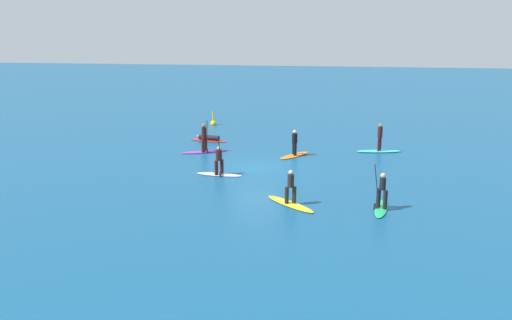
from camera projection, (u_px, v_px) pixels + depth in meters
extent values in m
plane|color=navy|center=(256.00, 168.00, 34.74)|extent=(120.00, 120.00, 0.00)
ellipsoid|color=purple|center=(204.00, 152.00, 38.47)|extent=(3.04, 1.69, 0.08)
cylinder|color=#381414|center=(203.00, 145.00, 38.13)|extent=(0.27, 0.27, 0.92)
cylinder|color=#381414|center=(205.00, 144.00, 38.54)|extent=(0.27, 0.27, 0.92)
cylinder|color=#381414|center=(204.00, 133.00, 38.13)|extent=(0.42, 0.42, 0.68)
sphere|color=brown|center=(204.00, 126.00, 38.01)|extent=(0.32, 0.32, 0.25)
cylinder|color=black|center=(207.00, 136.00, 37.97)|extent=(0.19, 0.39, 2.13)
cube|color=black|center=(207.00, 151.00, 38.23)|extent=(0.13, 0.21, 0.32)
ellipsoid|color=#23B266|center=(381.00, 208.00, 27.74)|extent=(1.04, 2.76, 0.09)
cylinder|color=black|center=(378.00, 198.00, 27.75)|extent=(0.24, 0.24, 0.90)
cylinder|color=black|center=(385.00, 200.00, 27.47)|extent=(0.24, 0.24, 0.90)
cylinder|color=black|center=(383.00, 184.00, 27.42)|extent=(0.35, 0.35, 0.56)
sphere|color=tan|center=(383.00, 176.00, 27.31)|extent=(0.29, 0.29, 0.25)
cylinder|color=black|center=(377.00, 186.00, 27.38)|extent=(0.34, 0.10, 2.14)
cube|color=black|center=(376.00, 207.00, 27.64)|extent=(0.21, 0.09, 0.32)
ellipsoid|color=#33C6CC|center=(379.00, 151.00, 38.57)|extent=(3.07, 1.15, 0.10)
cylinder|color=#381414|center=(380.00, 143.00, 38.58)|extent=(0.19, 0.19, 0.89)
cylinder|color=#381414|center=(379.00, 144.00, 38.30)|extent=(0.19, 0.19, 0.89)
cylinder|color=#381414|center=(380.00, 132.00, 38.24)|extent=(0.36, 0.36, 0.69)
sphere|color=#A37556|center=(380.00, 125.00, 38.12)|extent=(0.25, 0.25, 0.22)
ellipsoid|color=orange|center=(294.00, 155.00, 37.54)|extent=(2.18, 2.55, 0.08)
cylinder|color=black|center=(295.00, 150.00, 37.28)|extent=(0.25, 0.25, 0.77)
cylinder|color=black|center=(294.00, 148.00, 37.58)|extent=(0.25, 0.25, 0.77)
cylinder|color=black|center=(295.00, 138.00, 37.25)|extent=(0.48, 0.48, 0.63)
sphere|color=beige|center=(295.00, 132.00, 37.14)|extent=(0.32, 0.32, 0.23)
ellipsoid|color=white|center=(219.00, 174.00, 33.32)|extent=(2.72, 0.91, 0.07)
cylinder|color=#381414|center=(216.00, 168.00, 33.06)|extent=(0.23, 0.23, 0.81)
cylinder|color=#381414|center=(222.00, 166.00, 33.35)|extent=(0.23, 0.23, 0.81)
cylinder|color=#381414|center=(219.00, 155.00, 33.02)|extent=(0.40, 0.40, 0.59)
sphere|color=tan|center=(219.00, 148.00, 32.92)|extent=(0.23, 0.23, 0.20)
cylinder|color=black|center=(220.00, 158.00, 32.75)|extent=(0.09, 0.45, 2.04)
cube|color=black|center=(220.00, 174.00, 33.00)|extent=(0.08, 0.21, 0.32)
ellipsoid|color=red|center=(209.00, 140.00, 41.69)|extent=(2.83, 1.32, 0.07)
cylinder|color=black|center=(209.00, 138.00, 41.62)|extent=(1.52, 0.65, 0.35)
sphere|color=#A37556|center=(198.00, 136.00, 41.88)|extent=(0.28, 0.28, 0.24)
ellipsoid|color=yellow|center=(290.00, 204.00, 28.35)|extent=(2.75, 2.72, 0.10)
cylinder|color=black|center=(294.00, 195.00, 28.26)|extent=(0.28, 0.28, 0.82)
cylinder|color=black|center=(287.00, 195.00, 28.21)|extent=(0.28, 0.28, 0.82)
cylinder|color=black|center=(291.00, 181.00, 28.05)|extent=(0.44, 0.44, 0.62)
sphere|color=beige|center=(291.00, 172.00, 27.94)|extent=(0.31, 0.31, 0.22)
sphere|color=yellow|center=(213.00, 123.00, 47.17)|extent=(0.48, 0.48, 0.48)
cylinder|color=yellow|center=(213.00, 118.00, 47.06)|extent=(0.14, 0.14, 1.08)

